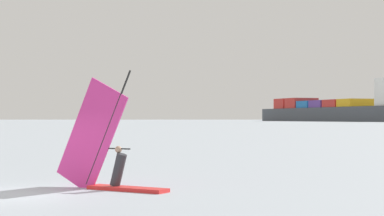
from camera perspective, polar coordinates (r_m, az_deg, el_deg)
ground_plane at (r=19.94m, az=-15.36°, el=-7.35°), size 4000.00×4000.00×0.00m
windsurfer at (r=20.63m, az=-7.34°, el=-4.51°), size 4.05×1.94×3.96m
cargo_ship at (r=462.17m, az=12.23°, el=-0.23°), size 101.13×164.08×32.51m
distant_headland at (r=1355.96m, az=4.46°, el=-0.36°), size 1359.01×613.60×29.63m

